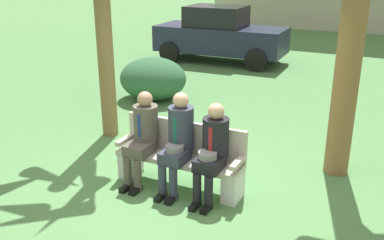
{
  "coord_description": "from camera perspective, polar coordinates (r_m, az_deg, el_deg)",
  "views": [
    {
      "loc": [
        2.64,
        -4.8,
        2.96
      ],
      "look_at": [
        0.06,
        0.4,
        0.85
      ],
      "focal_mm": 41.21,
      "sensor_mm": 36.0,
      "label": 1
    }
  ],
  "objects": [
    {
      "name": "seated_man_middle",
      "position": [
        5.81,
        -1.82,
        -2.38
      ],
      "size": [
        0.34,
        0.72,
        1.36
      ],
      "color": "#2D3342",
      "rests_on": "ground"
    },
    {
      "name": "seated_man_right",
      "position": [
        5.62,
        2.66,
        -3.61
      ],
      "size": [
        0.34,
        0.72,
        1.28
      ],
      "color": "black",
      "rests_on": "ground"
    },
    {
      "name": "ground_plane",
      "position": [
        6.22,
        -2.13,
        -8.44
      ],
      "size": [
        80.0,
        80.0,
        0.0
      ],
      "primitive_type": "plane",
      "color": "#497843"
    },
    {
      "name": "park_bench",
      "position": [
        6.06,
        -1.45,
        -4.85
      ],
      "size": [
        1.79,
        0.44,
        0.9
      ],
      "color": "#B7AD9E",
      "rests_on": "ground"
    },
    {
      "name": "parked_car_near",
      "position": [
        13.65,
        3.62,
        10.99
      ],
      "size": [
        3.95,
        1.81,
        1.68
      ],
      "color": "#1E2338",
      "rests_on": "ground"
    },
    {
      "name": "shrub_near_bench",
      "position": [
        9.91,
        -5.06,
        5.36
      ],
      "size": [
        1.51,
        1.38,
        0.94
      ],
      "primitive_type": "ellipsoid",
      "color": "#2C5937",
      "rests_on": "ground"
    },
    {
      "name": "seated_man_left",
      "position": [
        6.08,
        -6.4,
        -1.71
      ],
      "size": [
        0.34,
        0.72,
        1.3
      ],
      "color": "#4C473D",
      "rests_on": "ground"
    }
  ]
}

